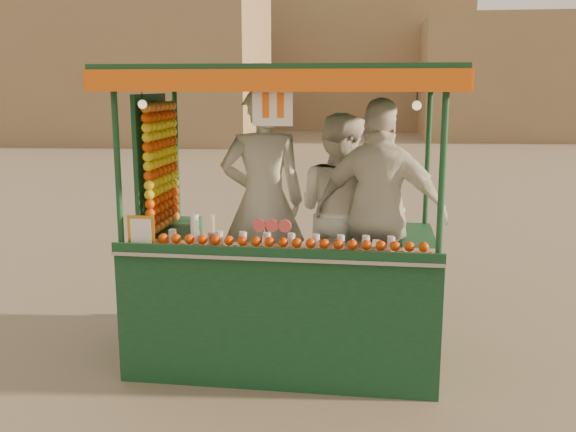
# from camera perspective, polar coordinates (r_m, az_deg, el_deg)

# --- Properties ---
(ground) EXTENTS (90.00, 90.00, 0.00)m
(ground) POSITION_cam_1_polar(r_m,az_deg,el_deg) (5.73, 0.25, -11.15)
(ground) COLOR #716351
(ground) RESTS_ON ground
(building_left) EXTENTS (10.00, 6.00, 6.00)m
(building_left) POSITION_cam_1_polar(r_m,az_deg,el_deg) (27.06, -13.36, 12.84)
(building_left) COLOR #88694D
(building_left) RESTS_ON ground
(building_right) EXTENTS (9.00, 6.00, 5.00)m
(building_right) POSITION_cam_1_polar(r_m,az_deg,el_deg) (29.91, 20.57, 11.31)
(building_right) COLOR #88694D
(building_right) RESTS_ON ground
(building_center) EXTENTS (14.00, 7.00, 7.00)m
(building_center) POSITION_cam_1_polar(r_m,az_deg,el_deg) (35.37, 3.72, 13.53)
(building_center) COLOR #88694D
(building_center) RESTS_ON ground
(juice_cart) EXTENTS (2.58, 1.67, 2.34)m
(juice_cart) POSITION_cam_1_polar(r_m,az_deg,el_deg) (5.21, -0.90, -4.67)
(juice_cart) COLOR #0F371C
(juice_cart) RESTS_ON ground
(vendor_left) EXTENTS (0.80, 0.62, 1.94)m
(vendor_left) POSITION_cam_1_polar(r_m,az_deg,el_deg) (5.43, -2.21, 1.23)
(vendor_left) COLOR beige
(vendor_left) RESTS_ON ground
(vendor_middle) EXTENTS (1.05, 1.01, 1.71)m
(vendor_middle) POSITION_cam_1_polar(r_m,az_deg,el_deg) (5.60, 4.58, 0.32)
(vendor_middle) COLOR silver
(vendor_middle) RESTS_ON ground
(vendor_right) EXTENTS (1.15, 0.68, 1.84)m
(vendor_right) POSITION_cam_1_polar(r_m,az_deg,el_deg) (5.24, 8.13, 0.22)
(vendor_right) COLOR silver
(vendor_right) RESTS_ON ground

